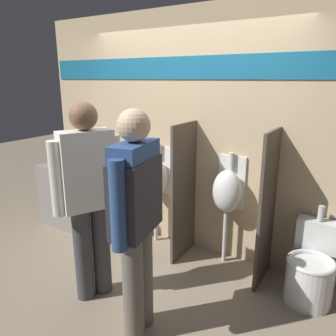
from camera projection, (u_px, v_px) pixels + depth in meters
ground_plane at (160, 264)px, 3.59m from camera, size 16.00×16.00×0.00m
display_wall at (188, 133)px, 3.72m from camera, size 4.07×0.07×2.70m
sink_counter at (82, 196)px, 4.44m from camera, size 1.08×0.59×0.84m
sink_basin at (86, 162)px, 4.33m from camera, size 0.33×0.33×0.24m
cell_phone at (91, 172)px, 4.06m from camera, size 0.07×0.14×0.01m
divider_near_counter at (184, 192)px, 3.58m from camera, size 0.03×0.51×1.52m
divider_mid at (267, 209)px, 3.12m from camera, size 0.03×0.51×1.52m
urinal_near_counter at (156, 178)px, 3.91m from camera, size 0.31×0.26×1.22m
urinal_far at (227, 191)px, 3.45m from camera, size 0.31×0.26×1.22m
toilet at (311, 271)px, 2.96m from camera, size 0.42×0.58×0.84m
person_in_vest at (136, 211)px, 2.38m from camera, size 0.31×0.61×1.77m
person_with_lanyard at (89, 195)px, 2.84m from camera, size 0.38×0.57×1.78m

